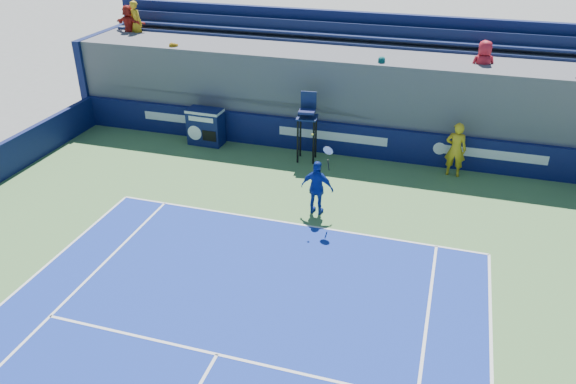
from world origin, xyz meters
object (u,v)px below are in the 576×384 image
(ball_person, at_px, (456,149))
(tennis_player, at_px, (317,188))
(umpire_chair, at_px, (307,120))
(match_clock, at_px, (206,126))

(ball_person, height_order, tennis_player, tennis_player)
(ball_person, bearing_deg, umpire_chair, 7.39)
(ball_person, relative_size, match_clock, 1.35)
(ball_person, bearing_deg, match_clock, 4.47)
(tennis_player, bearing_deg, match_clock, 143.97)
(umpire_chair, bearing_deg, match_clock, 176.02)
(match_clock, relative_size, tennis_player, 0.54)
(ball_person, distance_m, match_clock, 9.11)
(match_clock, distance_m, tennis_player, 6.59)
(match_clock, bearing_deg, tennis_player, -36.03)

